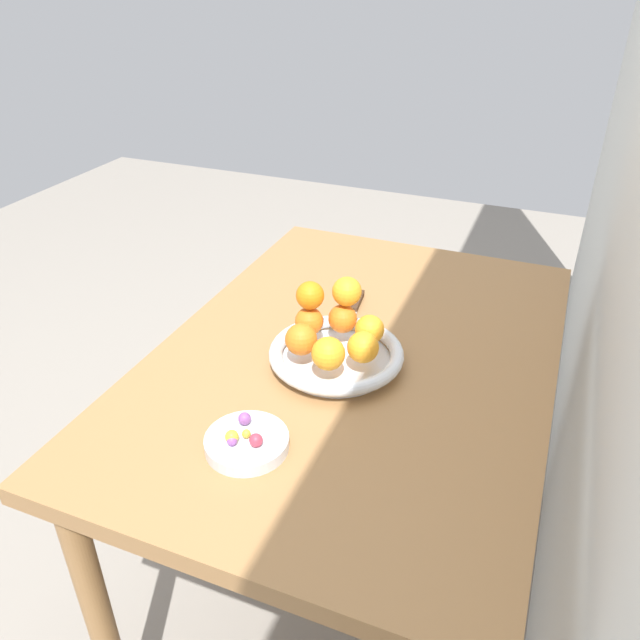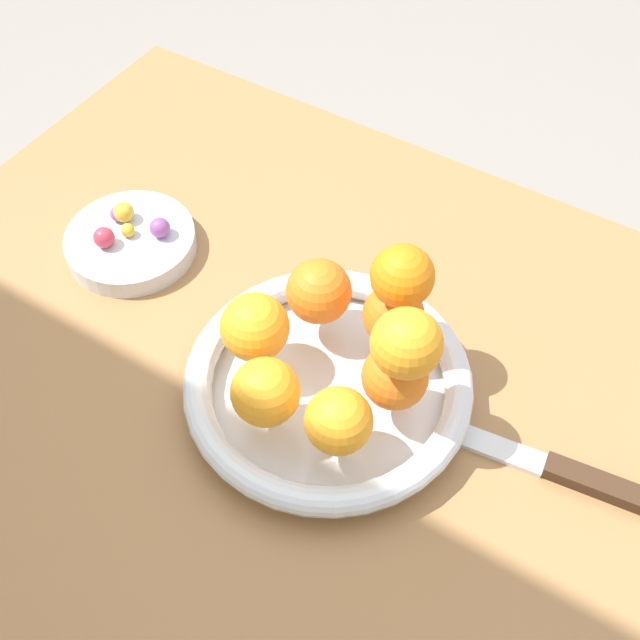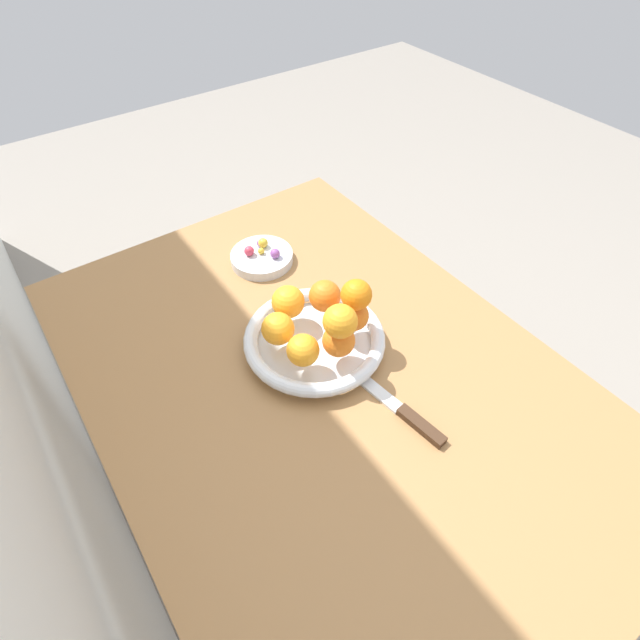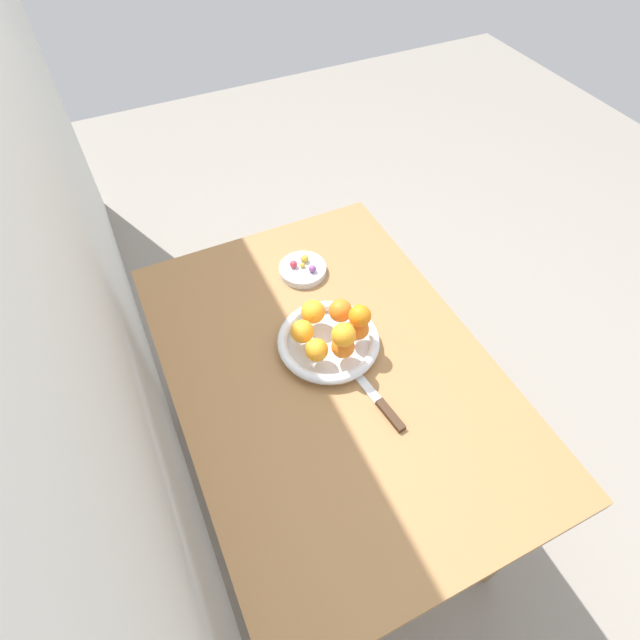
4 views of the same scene
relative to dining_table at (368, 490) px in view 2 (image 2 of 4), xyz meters
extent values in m
cube|color=#9E7042|center=(0.00, 0.00, 0.07)|extent=(1.10, 0.76, 0.04)
cylinder|color=#9E7042|center=(0.49, -0.32, -0.30)|extent=(0.05, 0.05, 0.70)
cylinder|color=silver|center=(0.06, -0.02, 0.10)|extent=(0.21, 0.21, 0.01)
torus|color=silver|center=(0.06, -0.02, 0.12)|extent=(0.26, 0.26, 0.03)
cylinder|color=silver|center=(0.33, -0.07, 0.10)|extent=(0.14, 0.14, 0.02)
sphere|color=orange|center=(0.00, -0.03, 0.16)|extent=(0.06, 0.06, 0.06)
sphere|color=orange|center=(0.03, -0.09, 0.16)|extent=(0.06, 0.06, 0.06)
sphere|color=orange|center=(0.10, -0.08, 0.16)|extent=(0.06, 0.06, 0.06)
sphere|color=orange|center=(0.13, -0.01, 0.16)|extent=(0.06, 0.06, 0.06)
sphere|color=orange|center=(0.08, 0.04, 0.16)|extent=(0.06, 0.06, 0.06)
sphere|color=orange|center=(0.02, 0.03, 0.16)|extent=(0.06, 0.06, 0.06)
sphere|color=orange|center=(-0.01, -0.03, 0.21)|extent=(0.06, 0.06, 0.06)
sphere|color=orange|center=(0.03, -0.09, 0.21)|extent=(0.05, 0.05, 0.05)
sphere|color=#8C4C99|center=(0.36, -0.08, 0.12)|extent=(0.02, 0.02, 0.02)
sphere|color=#C6384C|center=(0.34, -0.05, 0.12)|extent=(0.02, 0.02, 0.02)
sphere|color=gold|center=(0.33, -0.07, 0.12)|extent=(0.01, 0.01, 0.01)
sphere|color=gold|center=(0.35, -0.09, 0.12)|extent=(0.02, 0.02, 0.02)
sphere|color=#8C4C99|center=(0.30, -0.09, 0.12)|extent=(0.02, 0.02, 0.02)
cube|color=#3F2819|center=(-0.18, -0.06, 0.10)|extent=(0.09, 0.03, 0.01)
cube|color=silver|center=(-0.05, -0.05, 0.09)|extent=(0.17, 0.04, 0.01)
camera|label=1|loc=(0.99, 0.32, 0.78)|focal=35.00mm
camera|label=2|loc=(-0.14, 0.32, 0.71)|focal=45.00mm
camera|label=3|loc=(-0.44, 0.32, 0.79)|focal=28.00mm
camera|label=4|loc=(-0.62, 0.32, 1.12)|focal=28.00mm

